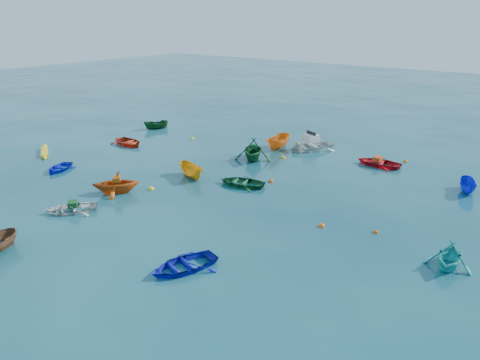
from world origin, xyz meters
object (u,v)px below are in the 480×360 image
Objects in this scene: motorboat_white at (310,149)px; dinghy_white_near at (72,212)px; dinghy_blue_sw at (59,170)px; kayak_yellow at (45,154)px; dinghy_blue_se at (184,269)px.

dinghy_white_near is at bearing -77.12° from motorboat_white.
dinghy_blue_sw is 0.74× the size of kayak_yellow.
motorboat_white reaches higher than kayak_yellow.
kayak_yellow is at bearing -178.46° from dinghy_blue_se.
dinghy_blue_se is at bearing -50.30° from motorboat_white.
dinghy_blue_se is 21.22m from motorboat_white.
dinghy_blue_se is 0.89× the size of kayak_yellow.
motorboat_white is (11.73, 16.07, 0.00)m from dinghy_blue_sw.
motorboat_white reaches higher than dinghy_white_near.
motorboat_white is (4.40, 19.89, 0.00)m from dinghy_white_near.
dinghy_white_near is at bearing -54.45° from dinghy_blue_sw.
kayak_yellow is at bearing -167.28° from dinghy_white_near.
dinghy_white_near is 13.26m from kayak_yellow.
dinghy_blue_sw is 0.92× the size of dinghy_white_near.
kayak_yellow is at bearing 133.63° from dinghy_blue_sw.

